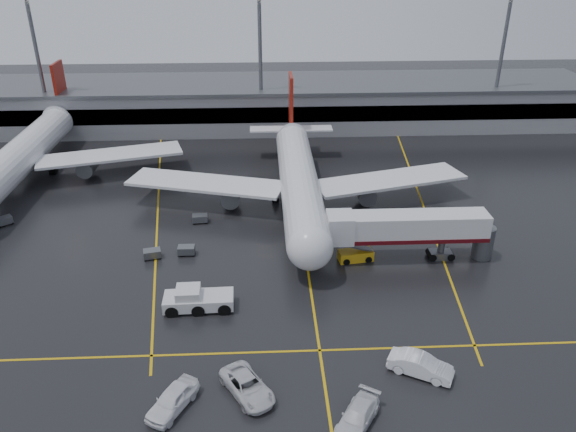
{
  "coord_description": "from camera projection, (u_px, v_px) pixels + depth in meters",
  "views": [
    {
      "loc": [
        -4.87,
        -62.65,
        34.55
      ],
      "look_at": [
        -2.0,
        -2.0,
        4.0
      ],
      "focal_mm": 34.93,
      "sensor_mm": 36.0,
      "label": 1
    }
  ],
  "objects": [
    {
      "name": "apron_line_left",
      "position": [
        158.0,
        206.0,
        79.71
      ],
      "size": [
        9.99,
        69.35,
        0.02
      ],
      "primitive_type": "cube",
      "rotation": [
        0.0,
        0.0,
        0.14
      ],
      "color": "gold",
      "rests_on": "ground"
    },
    {
      "name": "belt_loader",
      "position": [
        356.0,
        255.0,
        66.23
      ],
      "size": [
        4.27,
        2.42,
        2.57
      ],
      "color": "gold",
      "rests_on": "ground"
    },
    {
      "name": "baggage_cart_c",
      "position": [
        200.0,
        218.0,
        74.88
      ],
      "size": [
        2.1,
        1.47,
        1.12
      ],
      "color": "#595B60",
      "rests_on": "ground"
    },
    {
      "name": "light_mast_mid",
      "position": [
        260.0,
        57.0,
        102.4
      ],
      "size": [
        3.0,
        1.2,
        25.45
      ],
      "color": "#595B60",
      "rests_on": "ground"
    },
    {
      "name": "service_van_c",
      "position": [
        421.0,
        365.0,
        48.85
      ],
      "size": [
        5.91,
        4.4,
        1.86
      ],
      "primitive_type": "imported",
      "rotation": [
        0.0,
        0.0,
        1.08
      ],
      "color": "white",
      "rests_on": "ground"
    },
    {
      "name": "ground",
      "position": [
        303.0,
        237.0,
        71.63
      ],
      "size": [
        220.0,
        220.0,
        0.0
      ],
      "primitive_type": "plane",
      "color": "black",
      "rests_on": "ground"
    },
    {
      "name": "jet_bridge",
      "position": [
        409.0,
        229.0,
        65.02
      ],
      "size": [
        19.9,
        3.4,
        6.05
      ],
      "color": "silver",
      "rests_on": "ground"
    },
    {
      "name": "second_airliner",
      "position": [
        25.0,
        152.0,
        87.33
      ],
      "size": [
        48.8,
        45.6,
        14.1
      ],
      "color": "silver",
      "rests_on": "ground"
    },
    {
      "name": "baggage_cart_e",
      "position": [
        4.0,
        221.0,
        74.28
      ],
      "size": [
        2.37,
        2.26,
        1.12
      ],
      "color": "#595B60",
      "rests_on": "ground"
    },
    {
      "name": "service_van_a",
      "position": [
        247.0,
        386.0,
        46.75
      ],
      "size": [
        5.35,
        6.46,
        1.64
      ],
      "primitive_type": "imported",
      "rotation": [
        0.0,
        0.0,
        0.53
      ],
      "color": "silver",
      "rests_on": "ground"
    },
    {
      "name": "apron_line_centre",
      "position": [
        303.0,
        236.0,
        71.63
      ],
      "size": [
        0.25,
        90.0,
        0.02
      ],
      "primitive_type": "cube",
      "color": "gold",
      "rests_on": "ground"
    },
    {
      "name": "apron_line_stop",
      "position": [
        320.0,
        350.0,
        52.0
      ],
      "size": [
        60.0,
        0.25,
        0.02
      ],
      "primitive_type": "cube",
      "color": "gold",
      "rests_on": "ground"
    },
    {
      "name": "apron_line_right",
      "position": [
        421.0,
        201.0,
        81.31
      ],
      "size": [
        7.57,
        69.64,
        0.02
      ],
      "primitive_type": "cube",
      "rotation": [
        0.0,
        0.0,
        -0.1
      ],
      "color": "gold",
      "rests_on": "ground"
    },
    {
      "name": "light_mast_left",
      "position": [
        38.0,
        60.0,
        100.71
      ],
      "size": [
        3.0,
        1.2,
        25.45
      ],
      "color": "#595B60",
      "rests_on": "ground"
    },
    {
      "name": "terminal",
      "position": [
        286.0,
        103.0,
        112.46
      ],
      "size": [
        122.0,
        19.0,
        8.6
      ],
      "color": "gray",
      "rests_on": "ground"
    },
    {
      "name": "baggage_cart_b",
      "position": [
        152.0,
        253.0,
        66.6
      ],
      "size": [
        2.25,
        1.74,
        1.12
      ],
      "color": "#595B60",
      "rests_on": "ground"
    },
    {
      "name": "service_van_d",
      "position": [
        172.0,
        400.0,
        45.27
      ],
      "size": [
        4.46,
        5.73,
        1.82
      ],
      "primitive_type": "imported",
      "rotation": [
        0.0,
        0.0,
        -0.5
      ],
      "color": "white",
      "rests_on": "ground"
    },
    {
      "name": "service_van_b",
      "position": [
        357.0,
        416.0,
        43.88
      ],
      "size": [
        4.73,
        5.77,
        1.57
      ],
      "primitive_type": "imported",
      "rotation": [
        0.0,
        0.0,
        -0.55
      ],
      "color": "silver",
      "rests_on": "ground"
    },
    {
      "name": "baggage_cart_a",
      "position": [
        186.0,
        250.0,
        67.35
      ],
      "size": [
        2.01,
        1.31,
        1.12
      ],
      "color": "#595B60",
      "rests_on": "ground"
    },
    {
      "name": "pushback_tractor",
      "position": [
        197.0,
        300.0,
        57.47
      ],
      "size": [
        7.19,
        3.23,
        2.54
      ],
      "color": "silver",
      "rests_on": "ground"
    },
    {
      "name": "main_airliner",
      "position": [
        298.0,
        177.0,
        78.4
      ],
      "size": [
        48.8,
        45.6,
        14.1
      ],
      "color": "silver",
      "rests_on": "ground"
    },
    {
      "name": "light_mast_right",
      "position": [
        502.0,
        55.0,
        104.3
      ],
      "size": [
        3.0,
        1.2,
        25.45
      ],
      "color": "#595B60",
      "rests_on": "ground"
    }
  ]
}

